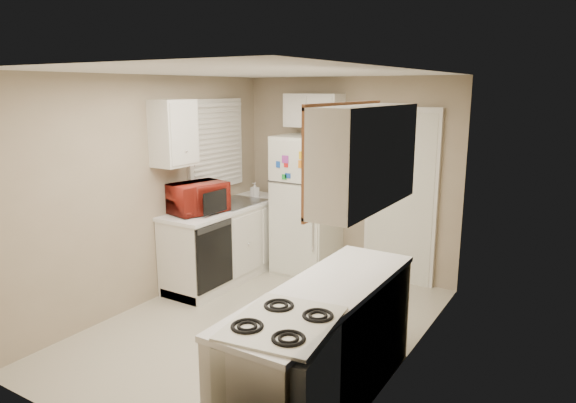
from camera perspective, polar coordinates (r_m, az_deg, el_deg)
The scene contains 19 objects.
floor at distance 5.14m, azimuth -3.01°, elevation -13.68°, with size 3.80×3.80×0.00m, color beige.
ceiling at distance 4.62m, azimuth -3.36°, elevation 14.16°, with size 3.80×3.80×0.00m, color white.
wall_left at distance 5.64m, azimuth -14.96°, elevation 1.17°, with size 3.80×3.80×0.00m, color tan.
wall_right at distance 4.12m, azimuth 13.06°, elevation -2.80°, with size 3.80×3.80×0.00m, color tan.
wall_back at distance 6.36m, azimuth 6.64°, elevation 2.76°, with size 2.80×2.80×0.00m, color tan.
wall_front at distance 3.41m, azimuth -21.80°, elevation -6.60°, with size 2.80×2.80×0.00m, color tan.
left_counter at distance 6.26m, azimuth -6.69°, elevation -4.45°, with size 0.60×1.80×0.90m, color silver.
dishwasher at distance 5.63m, azimuth -8.16°, elevation -6.01°, with size 0.03×0.58×0.72m, color black.
sink at distance 6.27m, azimuth -5.94°, elevation -0.53°, with size 0.54×0.74×0.16m, color gray.
microwave at distance 5.81m, azimuth -9.99°, elevation 0.22°, with size 0.34×0.61×0.41m, color maroon.
soap_bottle at distance 6.57m, azimuth -3.71°, elevation 1.36°, with size 0.08×0.09×0.19m, color white.
window_blinds at distance 6.31m, azimuth -7.97°, elevation 6.32°, with size 0.10×0.98×1.08m, color silver.
upper_cabinet_left at distance 5.60m, azimuth -12.60°, elevation 7.43°, with size 0.30×0.45×0.70m, color silver.
refrigerator at distance 6.33m, azimuth 2.20°, elevation -0.39°, with size 0.70×0.68×1.71m, color silver.
cabinet_over_fridge at distance 6.32m, azimuth 2.90°, elevation 10.07°, with size 0.70×0.30×0.40m, color silver.
interior_door at distance 6.10m, azimuth 12.40°, elevation 0.41°, with size 0.86×0.06×2.08m, color silver.
right_counter at distance 3.82m, azimuth 3.99°, elevation -15.93°, with size 0.60×2.00×0.90m, color silver.
stove at distance 3.35m, azimuth -0.50°, elevation -20.66°, with size 0.58×0.71×0.87m, color silver.
upper_cabinet_right at distance 3.60m, azimuth 8.67°, elevation 4.94°, with size 0.30×1.20×0.70m, color silver.
Camera 1 is at (2.64, -3.78, 2.26)m, focal length 32.00 mm.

